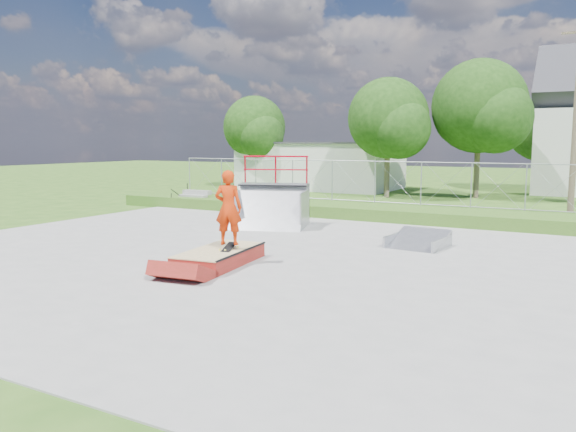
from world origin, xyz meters
name	(u,v)px	position (x,y,z in m)	size (l,w,h in m)	color
ground	(240,258)	(0.00, 0.00, 0.00)	(120.00, 120.00, 0.00)	#2C5317
concrete_pad	(240,257)	(0.00, 0.00, 0.02)	(20.00, 16.00, 0.04)	gray
grass_berm	(366,211)	(0.00, 9.50, 0.25)	(24.00, 3.00, 0.50)	#2C5317
grind_box	(220,257)	(0.03, -0.95, 0.20)	(1.62, 2.84, 0.40)	maroon
quarter_pipe	(270,192)	(-2.02, 5.03, 1.29)	(2.58, 2.18, 2.58)	#999BA1
flat_bank_ramp	(418,240)	(3.80, 3.73, 0.23)	(1.52, 1.62, 0.47)	#999BA1
skateboard	(229,247)	(0.22, -0.81, 0.45)	(0.22, 0.80, 0.02)	black
skater	(228,211)	(0.22, -0.81, 1.39)	(0.69, 0.45, 1.88)	red
concrete_stairs	(191,199)	(-8.50, 8.70, 0.40)	(1.50, 1.60, 0.80)	gray
chain_link_fence	(375,182)	(0.00, 10.50, 1.40)	(20.00, 0.06, 1.80)	#95999D
utility_building_flat	(321,166)	(-8.00, 22.00, 1.50)	(10.00, 6.00, 3.00)	silver
utility_pole	(576,118)	(7.50, 12.00, 4.00)	(0.24, 0.24, 8.00)	brown
tree_left_near	(391,121)	(-1.75, 17.83, 4.24)	(4.76, 4.48, 6.65)	brown
tree_center	(484,110)	(2.78, 19.81, 4.85)	(5.44, 5.12, 7.60)	brown
tree_left_far	(256,129)	(-11.77, 19.85, 3.94)	(4.42, 4.16, 6.18)	brown
tree_back_mid	(544,134)	(5.21, 27.86, 3.63)	(4.08, 3.84, 5.70)	brown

